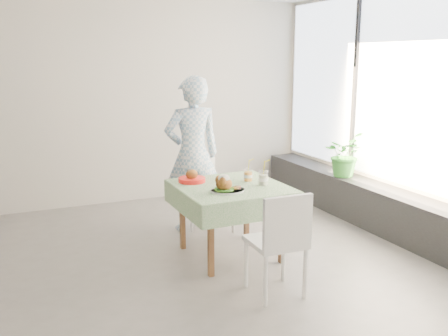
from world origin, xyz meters
name	(u,v)px	position (x,y,z in m)	size (l,w,h in m)	color
floor	(154,272)	(0.00, 0.00, 0.00)	(6.00, 6.00, 0.00)	#625F5D
wall_back	(99,103)	(0.00, 2.50, 1.40)	(6.00, 0.02, 2.80)	beige
wall_front	(301,194)	(0.00, -2.50, 1.40)	(6.00, 0.02, 2.80)	beige
wall_right	(408,111)	(3.00, 0.00, 1.40)	(0.02, 5.00, 2.80)	beige
window_pane	(408,89)	(2.97, 0.00, 1.65)	(0.01, 4.80, 2.18)	#D1E0F9
window_ledge	(387,211)	(2.80, 0.00, 0.25)	(0.40, 4.80, 0.50)	black
cafe_table	(231,212)	(0.84, 0.08, 0.46)	(1.06, 1.06, 0.74)	brown
chair_far	(211,211)	(0.93, 0.81, 0.26)	(0.51, 0.51, 0.84)	white
chair_near	(276,262)	(0.84, -0.85, 0.28)	(0.44, 0.44, 0.92)	white
diner	(192,154)	(0.78, 1.01, 0.90)	(0.66, 0.43, 1.80)	#80ABCD
main_dish	(226,186)	(0.70, -0.12, 0.80)	(0.34, 0.34, 0.17)	white
juice_cup_orange	(248,175)	(1.08, 0.17, 0.80)	(0.09, 0.09, 0.27)	white
juice_cup_lemonade	(263,178)	(1.14, -0.04, 0.81)	(0.10, 0.10, 0.29)	white
second_dish	(192,178)	(0.54, 0.37, 0.78)	(0.28, 0.28, 0.13)	red
potted_plant	(344,154)	(2.75, 0.79, 0.79)	(0.52, 0.45, 0.57)	#2F7426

